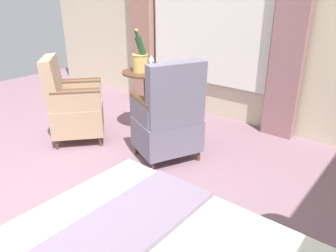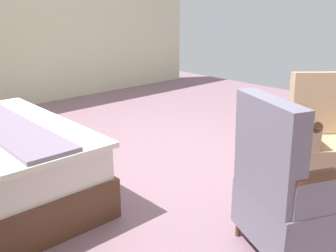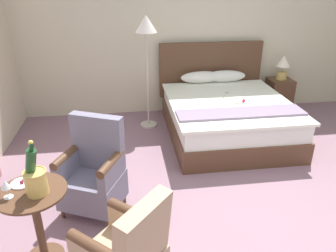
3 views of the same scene
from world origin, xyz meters
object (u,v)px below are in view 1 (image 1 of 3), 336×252
at_px(side_table_round, 147,96).
at_px(champagne_bucket, 140,59).
at_px(snack_plate, 160,71).
at_px(wine_glass_near_edge, 151,59).
at_px(wine_glass_near_bucket, 151,65).
at_px(armchair_facing_bed, 73,106).
at_px(armchair_by_window, 169,120).

height_order(side_table_round, champagne_bucket, champagne_bucket).
bearing_deg(snack_plate, side_table_round, -48.82).
height_order(side_table_round, snack_plate, snack_plate).
relative_size(side_table_round, wine_glass_near_edge, 4.72).
bearing_deg(side_table_round, snack_plate, 131.18).
xyz_separation_m(champagne_bucket, snack_plate, (-0.16, 0.15, -0.14)).
bearing_deg(champagne_bucket, snack_plate, 137.13).
bearing_deg(side_table_round, wine_glass_near_bucket, 64.96).
bearing_deg(champagne_bucket, armchair_facing_bed, -32.64).
xyz_separation_m(wine_glass_near_edge, snack_plate, (0.05, 0.18, -0.10)).
bearing_deg(armchair_by_window, wine_glass_near_bucket, -123.19).
distance_m(champagne_bucket, wine_glass_near_bucket, 0.17).
xyz_separation_m(wine_glass_near_bucket, wine_glass_near_edge, (-0.21, -0.19, 0.01)).
height_order(champagne_bucket, wine_glass_near_bucket, champagne_bucket).
relative_size(champagne_bucket, wine_glass_near_bucket, 3.41).
relative_size(wine_glass_near_edge, snack_plate, 0.87).
bearing_deg(armchair_by_window, armchair_facing_bed, -74.78).
bearing_deg(wine_glass_near_edge, champagne_bucket, 7.66).
bearing_deg(snack_plate, wine_glass_near_bucket, 4.03).
relative_size(side_table_round, armchair_facing_bed, 0.77).
xyz_separation_m(snack_plate, armchair_facing_bed, (0.82, -0.57, -0.34)).
bearing_deg(armchair_by_window, side_table_round, -121.75).
bearing_deg(snack_plate, champagne_bucket, -42.87).
relative_size(snack_plate, armchair_facing_bed, 0.19).
distance_m(side_table_round, armchair_facing_bed, 0.86).
bearing_deg(wine_glass_near_bucket, armchair_by_window, 56.81).
xyz_separation_m(champagne_bucket, wine_glass_near_bucket, (0.00, 0.16, -0.04)).
bearing_deg(wine_glass_near_bucket, champagne_bucket, -90.40).
relative_size(wine_glass_near_bucket, wine_glass_near_edge, 0.90).
height_order(wine_glass_near_bucket, armchair_by_window, armchair_by_window).
distance_m(snack_plate, armchair_facing_bed, 1.06).
relative_size(armchair_by_window, armchair_facing_bed, 1.07).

